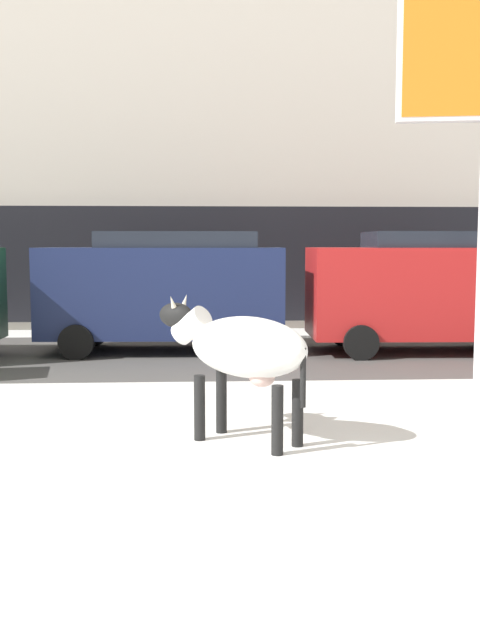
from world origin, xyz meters
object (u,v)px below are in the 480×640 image
at_px(pedestrian_near_billboard, 439,295).
at_px(pedestrian_by_cars, 123,297).
at_px(car_red_van, 431,288).
at_px(car_navy_van, 164,288).
at_px(cow_holstein, 244,348).

relative_size(pedestrian_near_billboard, pedestrian_by_cars, 1.00).
bearing_deg(pedestrian_by_cars, car_red_van, -27.23).
height_order(car_red_van, pedestrian_near_billboard, car_red_van).
xyz_separation_m(car_navy_van, pedestrian_near_billboard, (6.34, 2.85, -0.36)).
bearing_deg(car_red_van, pedestrian_near_billboard, 69.40).
bearing_deg(car_red_van, cow_holstein, -121.94).
height_order(pedestrian_near_billboard, pedestrian_by_cars, same).
distance_m(car_navy_van, pedestrian_by_cars, 3.07).
relative_size(car_red_van, pedestrian_by_cars, 2.69).
xyz_separation_m(pedestrian_near_billboard, pedestrian_by_cars, (-7.42, 0.00, 0.00)).
xyz_separation_m(cow_holstein, car_red_van, (3.99, 6.39, 0.24)).
relative_size(car_red_van, pedestrian_near_billboard, 2.69).
xyz_separation_m(car_red_van, pedestrian_by_cars, (-6.22, 3.20, -0.36)).
relative_size(cow_holstein, pedestrian_by_cars, 1.01).
bearing_deg(cow_holstein, pedestrian_near_billboard, 61.59).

